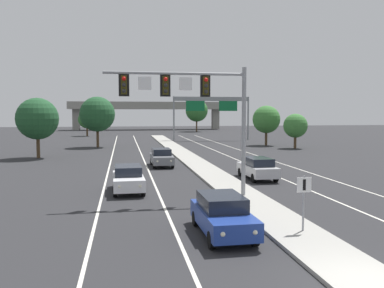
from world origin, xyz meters
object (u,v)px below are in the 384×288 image
at_px(overhead_signal_mast, 195,100).
at_px(highway_sign_gantry, 212,104).
at_px(car_oncoming_blue, 222,214).
at_px(car_oncoming_white, 128,178).
at_px(car_oncoming_grey, 161,157).
at_px(tree_far_right_a, 197,111).
at_px(tree_far_left_c, 97,114).
at_px(tree_far_right_c, 295,126).
at_px(car_receding_silver, 258,168).
at_px(tree_far_right_b, 266,119).
at_px(tree_far_left_b, 87,120).
at_px(tree_far_left_a, 37,119).
at_px(median_sign_post, 304,195).

bearing_deg(overhead_signal_mast, highway_sign_gantry, 76.65).
distance_m(car_oncoming_blue, car_oncoming_white, 10.23).
xyz_separation_m(car_oncoming_grey, tree_far_right_a, (14.69, 63.82, 4.40)).
distance_m(tree_far_right_a, tree_far_left_c, 47.69).
height_order(tree_far_right_a, tree_far_right_c, tree_far_right_a).
xyz_separation_m(car_oncoming_blue, car_oncoming_white, (-3.58, 9.59, 0.00)).
distance_m(car_receding_silver, tree_far_right_b, 30.86).
xyz_separation_m(car_oncoming_grey, highway_sign_gantry, (11.57, 32.04, 5.34)).
bearing_deg(car_oncoming_grey, overhead_signal_mast, -87.74).
bearing_deg(tree_far_left_c, car_receding_silver, -66.10).
xyz_separation_m(highway_sign_gantry, tree_far_left_c, (-18.44, -10.75, -1.60)).
relative_size(car_oncoming_blue, tree_far_left_b, 0.88).
height_order(car_receding_silver, tree_far_left_a, tree_far_left_a).
xyz_separation_m(tree_far_right_a, tree_far_right_c, (4.66, -48.71, -2.19)).
relative_size(highway_sign_gantry, tree_far_left_a, 2.09).
xyz_separation_m(car_receding_silver, tree_far_left_a, (-18.49, 16.93, 3.33)).
bearing_deg(car_oncoming_blue, car_receding_silver, 65.70).
distance_m(car_receding_silver, tree_far_right_c, 26.89).
distance_m(median_sign_post, tree_far_left_a, 34.20).
relative_size(car_receding_silver, tree_far_left_c, 0.64).
relative_size(car_oncoming_blue, tree_far_right_a, 0.56).
bearing_deg(car_oncoming_grey, tree_far_right_c, 37.98).
distance_m(tree_far_right_b, tree_far_right_a, 43.48).
bearing_deg(tree_far_left_a, car_oncoming_grey, -35.27).
xyz_separation_m(car_oncoming_white, tree_far_left_c, (-3.76, 32.71, 3.74)).
relative_size(car_oncoming_grey, tree_far_left_c, 0.64).
relative_size(car_oncoming_blue, tree_far_left_c, 0.64).
relative_size(median_sign_post, tree_far_left_b, 0.43).
distance_m(tree_far_left_a, tree_far_left_b, 40.12).
distance_m(median_sign_post, highway_sign_gantry, 54.30).
height_order(tree_far_left_a, tree_far_right_c, tree_far_left_a).
bearing_deg(tree_far_right_c, car_oncoming_grey, -142.02).
bearing_deg(car_receding_silver, car_oncoming_white, -161.28).
bearing_deg(highway_sign_gantry, car_receding_silver, -97.55).
distance_m(tree_far_right_a, tree_far_left_b, 29.50).
xyz_separation_m(overhead_signal_mast, tree_far_left_c, (-7.43, 35.61, -0.95)).
xyz_separation_m(overhead_signal_mast, tree_far_right_b, (16.64, 34.77, -1.73)).
relative_size(overhead_signal_mast, tree_far_left_b, 1.54).
bearing_deg(highway_sign_gantry, car_oncoming_blue, -101.82).
xyz_separation_m(tree_far_right_b, tree_far_right_c, (2.15, -5.33, -0.76)).
relative_size(overhead_signal_mast, tree_far_left_c, 1.12).
height_order(highway_sign_gantry, tree_far_left_c, highway_sign_gantry).
relative_size(tree_far_left_b, tree_far_right_c, 1.10).
distance_m(car_oncoming_blue, tree_far_left_c, 43.09).
bearing_deg(tree_far_right_c, tree_far_right_a, 95.46).
bearing_deg(highway_sign_gantry, car_oncoming_grey, -109.86).
bearing_deg(median_sign_post, car_receding_silver, 79.00).
relative_size(tree_far_right_a, tree_far_right_c, 1.72).
bearing_deg(tree_far_left_c, tree_far_right_c, -13.26).
xyz_separation_m(car_oncoming_grey, car_receding_silver, (6.23, -8.26, 0.00)).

